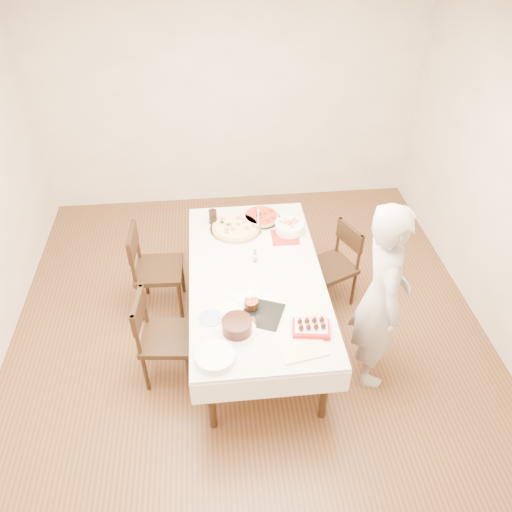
{
  "coord_description": "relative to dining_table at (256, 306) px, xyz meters",
  "views": [
    {
      "loc": [
        -0.27,
        -3.13,
        3.6
      ],
      "look_at": [
        0.06,
        0.07,
        0.96
      ],
      "focal_mm": 35.0,
      "sensor_mm": 36.0,
      "label": 1
    }
  ],
  "objects": [
    {
      "name": "wall_back",
      "position": [
        -0.06,
        2.43,
        0.98
      ],
      "size": [
        4.5,
        0.04,
        2.7
      ],
      "primitive_type": "cube",
      "color": "#F3E4CC",
      "rests_on": "floor"
    },
    {
      "name": "pizza_white",
      "position": [
        -0.12,
        0.68,
        0.4
      ],
      "size": [
        0.58,
        0.58,
        0.04
      ],
      "primitive_type": "cylinder",
      "rotation": [
        0.0,
        0.0,
        0.16
      ],
      "color": "beige",
      "rests_on": "dining_table"
    },
    {
      "name": "pizza_pepperoni",
      "position": [
        0.13,
        0.83,
        0.4
      ],
      "size": [
        0.46,
        0.46,
        0.04
      ],
      "primitive_type": "cylinder",
      "rotation": [
        0.0,
        0.0,
        -0.23
      ],
      "color": "red",
      "rests_on": "dining_table"
    },
    {
      "name": "box_lid",
      "position": [
        0.26,
        -0.85,
        0.38
      ],
      "size": [
        0.37,
        0.28,
        0.03
      ],
      "primitive_type": "cube",
      "rotation": [
        0.0,
        0.0,
        0.18
      ],
      "color": "beige",
      "rests_on": "dining_table"
    },
    {
      "name": "floor",
      "position": [
        -0.06,
        -0.07,
        -0.38
      ],
      "size": [
        5.0,
        5.0,
        0.0
      ],
      "primitive_type": "plane",
      "color": "#4F301B",
      "rests_on": "ground"
    },
    {
      "name": "ceiling",
      "position": [
        -0.06,
        -0.07,
        2.33
      ],
      "size": [
        5.0,
        5.0,
        0.0
      ],
      "primitive_type": "plane",
      "rotation": [
        3.14,
        0.0,
        0.0
      ],
      "color": "white",
      "rests_on": "wall_back"
    },
    {
      "name": "chair_left_dessert",
      "position": [
        -0.78,
        -0.37,
        0.07
      ],
      "size": [
        0.5,
        0.5,
        0.89
      ],
      "primitive_type": null,
      "rotation": [
        0.0,
        0.0,
        3.03
      ],
      "color": "black",
      "rests_on": "floor"
    },
    {
      "name": "chair_left_savory",
      "position": [
        -0.88,
        0.48,
        0.1
      ],
      "size": [
        0.5,
        0.5,
        0.94
      ],
      "primitive_type": null,
      "rotation": [
        0.0,
        0.0,
        3.11
      ],
      "color": "black",
      "rests_on": "floor"
    },
    {
      "name": "cola_glass",
      "position": [
        -0.34,
        0.8,
        0.45
      ],
      "size": [
        0.1,
        0.1,
        0.15
      ],
      "primitive_type": "cylinder",
      "rotation": [
        0.0,
        0.0,
        -0.25
      ],
      "color": "black",
      "rests_on": "dining_table"
    },
    {
      "name": "birthday_cake",
      "position": [
        -0.08,
        -0.39,
        0.45
      ],
      "size": [
        0.12,
        0.12,
        0.13
      ],
      "primitive_type": "cylinder",
      "rotation": [
        0.0,
        0.0,
        -0.1
      ],
      "color": "#371B0F",
      "rests_on": "dining_table"
    },
    {
      "name": "layer_cake",
      "position": [
        -0.21,
        -0.63,
        0.43
      ],
      "size": [
        0.33,
        0.33,
        0.12
      ],
      "primitive_type": "cylinder",
      "rotation": [
        0.0,
        0.0,
        0.12
      ],
      "color": "black",
      "rests_on": "dining_table"
    },
    {
      "name": "shaker_pair",
      "position": [
        0.01,
        0.18,
        0.42
      ],
      "size": [
        0.08,
        0.08,
        0.09
      ],
      "primitive_type": null,
      "rotation": [
        0.0,
        0.0,
        -0.05
      ],
      "color": "white",
      "rests_on": "dining_table"
    },
    {
      "name": "red_placemat",
      "position": [
        0.33,
        0.5,
        0.38
      ],
      "size": [
        0.26,
        0.26,
        0.01
      ],
      "primitive_type": "cube",
      "rotation": [
        0.0,
        0.0,
        -0.02
      ],
      "color": "#B21E1E",
      "rests_on": "dining_table"
    },
    {
      "name": "cake_board",
      "position": [
        0.0,
        -0.47,
        0.38
      ],
      "size": [
        0.4,
        0.4,
        0.01
      ],
      "primitive_type": "cube",
      "rotation": [
        0.0,
        0.0,
        -0.39
      ],
      "color": "black",
      "rests_on": "dining_table"
    },
    {
      "name": "taper_candle",
      "position": [
        0.09,
        0.63,
        0.51
      ],
      "size": [
        0.07,
        0.07,
        0.26
      ],
      "primitive_type": "cylinder",
      "rotation": [
        0.0,
        0.0,
        0.29
      ],
      "color": "white",
      "rests_on": "dining_table"
    },
    {
      "name": "pasta_bowl",
      "position": [
        0.38,
        0.59,
        0.43
      ],
      "size": [
        0.29,
        0.29,
        0.09
      ],
      "primitive_type": "cylinder",
      "rotation": [
        0.0,
        0.0,
        0.07
      ],
      "color": "white",
      "rests_on": "dining_table"
    },
    {
      "name": "person",
      "position": [
        0.94,
        -0.5,
        0.49
      ],
      "size": [
        0.47,
        0.67,
        1.73
      ],
      "primitive_type": "imported",
      "rotation": [
        0.0,
        0.0,
        1.47
      ],
      "color": "#ABA6A2",
      "rests_on": "floor"
    },
    {
      "name": "china_plate",
      "position": [
        -0.4,
        -0.48,
        0.38
      ],
      "size": [
        0.25,
        0.25,
        0.01
      ],
      "primitive_type": "cylinder",
      "rotation": [
        0.0,
        0.0,
        0.43
      ],
      "color": "white",
      "rests_on": "dining_table"
    },
    {
      "name": "chair_right_savory",
      "position": [
        0.78,
        0.39,
        0.06
      ],
      "size": [
        0.58,
        0.58,
        0.86
      ],
      "primitive_type": null,
      "rotation": [
        0.0,
        0.0,
        0.41
      ],
      "color": "black",
      "rests_on": "floor"
    },
    {
      "name": "strawberry_box",
      "position": [
        0.35,
        -0.69,
        0.41
      ],
      "size": [
        0.31,
        0.23,
        0.07
      ],
      "primitive_type": null,
      "rotation": [
        0.0,
        0.0,
        -0.15
      ],
      "color": "#B21417",
      "rests_on": "dining_table"
    },
    {
      "name": "plate_stack",
      "position": [
        -0.39,
        -0.89,
        0.4
      ],
      "size": [
        0.34,
        0.34,
        0.06
      ],
      "primitive_type": "cylinder",
      "rotation": [
        0.0,
        0.0,
        -0.2
      ],
      "color": "white",
      "rests_on": "dining_table"
    },
    {
      "name": "dining_table",
      "position": [
        0.0,
        0.0,
        0.0
      ],
      "size": [
        1.26,
        2.2,
        0.75
      ],
      "primitive_type": "cube",
      "rotation": [
        0.0,
        0.0,
        0.06
      ],
      "color": "silver",
      "rests_on": "floor"
    }
  ]
}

